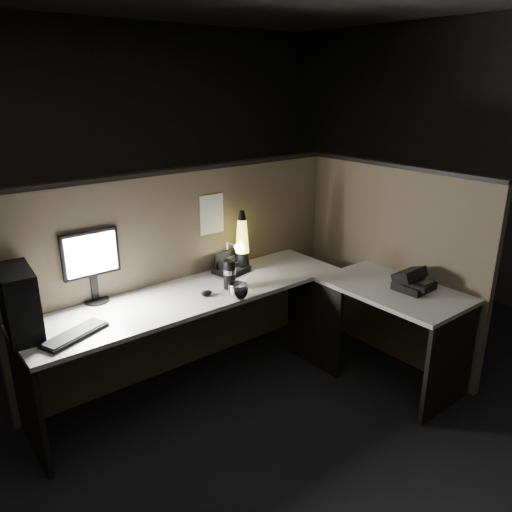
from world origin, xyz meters
TOP-DOWN VIEW (x-y plane):
  - floor at (0.00, 0.00)m, footprint 6.00×6.00m
  - room_shell at (0.00, 0.00)m, footprint 6.00×6.00m
  - partition_back at (0.00, 0.93)m, footprint 2.66×0.06m
  - partition_right at (1.33, 0.10)m, footprint 0.06×1.66m
  - desk at (0.18, 0.25)m, footprint 2.60×1.60m
  - pc_tower at (-1.22, 0.70)m, footprint 0.20×0.39m
  - monitor at (-0.72, 0.89)m, footprint 0.37×0.16m
  - keyboard at (-1.00, 0.49)m, footprint 0.42×0.27m
  - mouse at (-0.10, 0.51)m, footprint 0.10×0.08m
  - clip_lamp at (0.31, 0.78)m, footprint 0.04×0.18m
  - organizer at (0.28, 0.77)m, footprint 0.27×0.25m
  - lava_lamp at (0.37, 0.74)m, footprint 0.13×0.13m
  - travel_mug at (0.10, 0.52)m, footprint 0.09×0.09m
  - steel_mug at (0.04, 0.34)m, footprint 0.17×0.17m
  - figurine at (0.39, 0.84)m, footprint 0.05×0.05m
  - pinned_paper at (0.21, 0.90)m, footprint 0.21×0.00m
  - desk_phone at (1.08, -0.28)m, footprint 0.25×0.26m

SIDE VIEW (x-z plane):
  - floor at x=0.00m, z-range 0.00..0.00m
  - desk at x=0.18m, z-range 0.22..0.95m
  - keyboard at x=-1.00m, z-range 0.73..0.75m
  - mouse at x=-0.10m, z-range 0.73..0.76m
  - partition_back at x=0.00m, z-range 0.00..1.50m
  - partition_right at x=1.33m, z-range 0.00..1.50m
  - organizer at x=0.28m, z-range 0.68..0.86m
  - figurine at x=0.39m, z-range 0.75..0.80m
  - steel_mug at x=0.04m, z-range 0.73..0.84m
  - desk_phone at x=1.08m, z-range 0.71..0.86m
  - travel_mug at x=0.10m, z-range 0.73..0.93m
  - clip_lamp at x=0.31m, z-range 0.75..0.98m
  - lava_lamp at x=0.37m, z-range 0.69..1.16m
  - pc_tower at x=-1.22m, z-range 0.73..1.13m
  - monitor at x=-0.72m, z-range 0.78..1.26m
  - pinned_paper at x=0.21m, z-range 1.02..1.32m
  - room_shell at x=0.00m, z-range -1.38..4.62m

